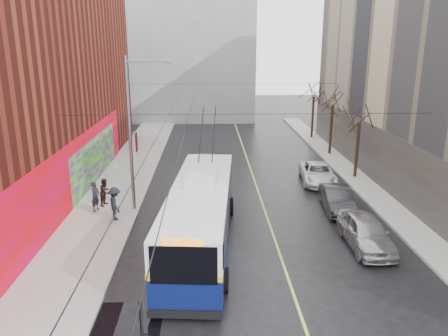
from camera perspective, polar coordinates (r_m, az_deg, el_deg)
The scene contains 20 objects.
ground at distance 17.55m, azimuth 4.46°, elevation -17.40°, with size 140.00×140.00×0.00m, color black.
sidewalk_left at distance 28.88m, azimuth -14.33°, elevation -3.88°, with size 4.00×60.00×0.15m, color gray.
sidewalk_right at distance 30.23m, azimuth 19.06°, elevation -3.38°, with size 2.00×60.00×0.15m, color gray.
lane_line at distance 30.31m, azimuth 4.33°, elevation -2.60°, with size 0.12×50.00×0.01m, color #BFB74C.
building_far at distance 59.68m, azimuth -6.33°, elevation 15.30°, with size 20.50×12.10×18.00m.
streetlight_pole at distance 25.38m, azimuth -11.86°, elevation 4.75°, with size 2.65×0.60×9.00m.
catenary_wires at distance 29.52m, azimuth -3.50°, elevation 9.35°, with size 18.00×60.00×0.22m.
tree_near at distance 32.75m, azimuth 17.38°, elevation 7.07°, with size 3.20×3.20×6.40m.
tree_mid at distance 39.32m, azimuth 14.09°, elevation 9.11°, with size 3.20×3.20×6.68m.
tree_far at distance 46.07m, azimuth 11.69°, elevation 10.06°, with size 3.20×3.20×6.57m.
puddle at distance 16.58m, azimuth -13.13°, elevation -20.05°, with size 2.65×3.56×0.01m, color black.
pigeons_flying at distance 24.94m, azimuth -2.41°, elevation 11.09°, with size 4.54×1.04×1.70m.
trolleybus at distance 21.29m, azimuth -3.07°, elevation -6.03°, with size 3.72×12.82×6.00m.
parked_car_a at distance 22.58m, azimuth 18.03°, elevation -7.95°, with size 1.85×4.59×1.56m, color #A6A5AA.
parked_car_b at distance 26.96m, azimuth 14.52°, elevation -3.90°, with size 1.50×4.29×1.41m, color #2A2A2D.
parked_car_c at distance 31.92m, azimuth 12.14°, elevation -0.68°, with size 2.27×4.91×1.37m, color white.
following_car at distance 32.60m, azimuth -2.50°, elevation 0.30°, with size 1.97×4.90×1.67m, color #B4B5B9.
pedestrian_a at distance 26.62m, azimuth -16.45°, elevation -3.57°, with size 0.64×0.42×1.77m, color black.
pedestrian_b at distance 27.37m, azimuth -15.26°, elevation -3.03°, with size 0.81×0.63×1.67m, color black.
pedestrian_c at distance 24.97m, azimuth -14.05°, elevation -4.54°, with size 1.21×0.70×1.88m, color black.
Camera 1 is at (-1.84, -14.54, 9.65)m, focal length 35.00 mm.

